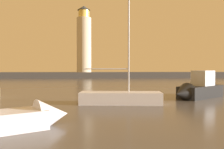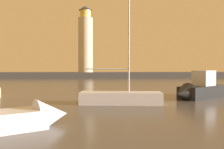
{
  "view_description": "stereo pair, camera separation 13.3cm",
  "coord_description": "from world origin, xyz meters",
  "px_view_note": "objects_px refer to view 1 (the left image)",
  "views": [
    {
      "loc": [
        -2.26,
        -2.43,
        2.76
      ],
      "look_at": [
        -0.94,
        13.66,
        2.34
      ],
      "focal_mm": 37.81,
      "sensor_mm": 36.0,
      "label": 1
    },
    {
      "loc": [
        -2.12,
        -2.44,
        2.76
      ],
      "look_at": [
        -0.94,
        13.66,
        2.34
      ],
      "focal_mm": 37.81,
      "sensor_mm": 36.0,
      "label": 2
    }
  ],
  "objects_px": {
    "lighthouse": "(84,41)",
    "motorboat_2": "(6,118)",
    "sailboat_moored": "(121,97)",
    "motorboat_0": "(197,89)"
  },
  "relations": [
    {
      "from": "sailboat_moored",
      "to": "lighthouse",
      "type": "bearing_deg",
      "value": 95.23
    },
    {
      "from": "motorboat_2",
      "to": "sailboat_moored",
      "type": "height_order",
      "value": "sailboat_moored"
    },
    {
      "from": "lighthouse",
      "to": "motorboat_2",
      "type": "relative_size",
      "value": 3.13
    },
    {
      "from": "lighthouse",
      "to": "sailboat_moored",
      "type": "height_order",
      "value": "lighthouse"
    },
    {
      "from": "sailboat_moored",
      "to": "motorboat_2",
      "type": "bearing_deg",
      "value": -128.78
    },
    {
      "from": "lighthouse",
      "to": "motorboat_2",
      "type": "bearing_deg",
      "value": -91.24
    },
    {
      "from": "lighthouse",
      "to": "motorboat_2",
      "type": "height_order",
      "value": "lighthouse"
    },
    {
      "from": "lighthouse",
      "to": "motorboat_2",
      "type": "distance_m",
      "value": 59.57
    },
    {
      "from": "lighthouse",
      "to": "sailboat_moored",
      "type": "xyz_separation_m",
      "value": [
        4.7,
        -51.26,
        -10.24
      ]
    },
    {
      "from": "motorboat_0",
      "to": "motorboat_2",
      "type": "xyz_separation_m",
      "value": [
        -13.44,
        -10.36,
        -0.23
      ]
    }
  ]
}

